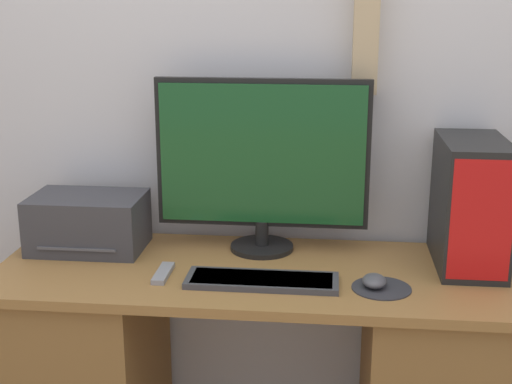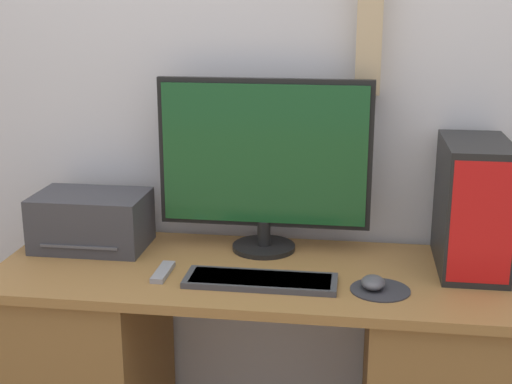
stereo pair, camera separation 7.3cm
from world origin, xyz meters
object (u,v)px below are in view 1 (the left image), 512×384
at_px(printer, 88,223).
at_px(remote_control, 163,273).
at_px(computer_tower, 470,204).
at_px(keyboard, 262,280).
at_px(mouse, 374,281).
at_px(monitor, 262,159).

xyz_separation_m(printer, remote_control, (0.30, -0.21, -0.08)).
relative_size(computer_tower, remote_control, 2.63).
height_order(keyboard, printer, printer).
bearing_deg(keyboard, remote_control, 174.91).
distance_m(keyboard, computer_tower, 0.69).
xyz_separation_m(keyboard, remote_control, (-0.30, 0.03, -0.00)).
bearing_deg(mouse, keyboard, -179.55).
bearing_deg(computer_tower, keyboard, -160.30).
xyz_separation_m(keyboard, mouse, (0.33, 0.00, 0.01)).
xyz_separation_m(monitor, printer, (-0.57, -0.06, -0.22)).
distance_m(monitor, mouse, 0.54).
bearing_deg(mouse, monitor, 140.81).
bearing_deg(monitor, keyboard, -84.23).
height_order(monitor, mouse, monitor).
height_order(keyboard, remote_control, keyboard).
relative_size(mouse, computer_tower, 0.22).
relative_size(mouse, remote_control, 0.58).
relative_size(monitor, keyboard, 1.54).
xyz_separation_m(computer_tower, printer, (-1.23, 0.01, -0.11)).
height_order(monitor, keyboard, monitor).
xyz_separation_m(keyboard, computer_tower, (0.62, 0.22, 0.19)).
distance_m(computer_tower, printer, 1.23).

